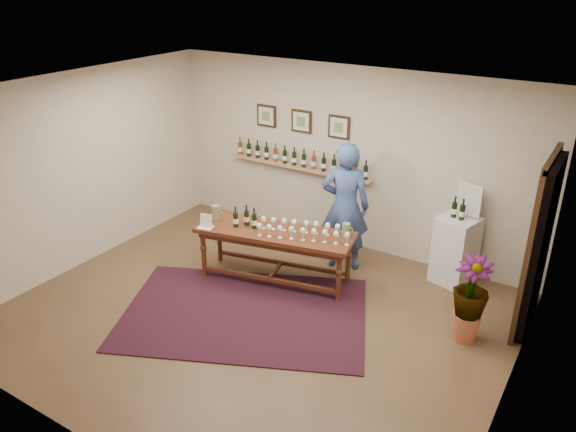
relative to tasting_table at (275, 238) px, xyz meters
The scene contains 14 objects.
ground 1.17m from the tasting_table, 72.63° to the right, with size 6.00×6.00×0.00m, color #513C24.
room_shell 2.62m from the tasting_table, 21.29° to the left, with size 6.00×6.00×6.00m.
rug 1.14m from the tasting_table, 81.65° to the right, with size 3.06×2.04×0.02m, color #4E120D.
tasting_table is the anchor object (origin of this frame).
table_glasses 0.42m from the tasting_table, ahead, with size 1.37×0.32×0.19m, color white, non-canonical shape.
table_bottles 0.51m from the tasting_table, 167.26° to the right, with size 0.31×0.18×0.33m, color black, non-canonical shape.
pitcher_left 0.94m from the tasting_table, behind, with size 0.14×0.14×0.21m, color olive, non-canonical shape.
pitcher_right 1.00m from the tasting_table, 19.60° to the left, with size 0.13×0.13×0.20m, color olive, non-canonical shape.
menu_card 0.98m from the tasting_table, 154.88° to the right, with size 0.21×0.15×0.19m, color silver.
display_pedestal 2.50m from the tasting_table, 31.05° to the left, with size 0.49×0.49×0.97m, color silver.
pedestal_bottles 2.50m from the tasting_table, 30.76° to the left, with size 0.33×0.09×0.33m, color black, non-canonical shape.
info_sign 2.66m from the tasting_table, 32.11° to the left, with size 0.36×0.02×0.50m, color silver.
potted_plant 2.67m from the tasting_table, ahead, with size 0.52×0.52×0.94m.
person 1.11m from the tasting_table, 54.39° to the left, with size 0.69×0.45×1.90m, color #374E82.
Camera 1 is at (3.52, -4.84, 4.07)m, focal length 35.00 mm.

